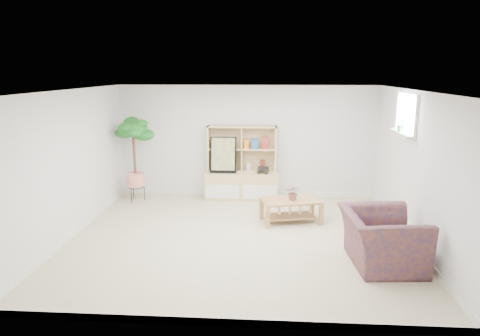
# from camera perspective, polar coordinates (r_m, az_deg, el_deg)

# --- Properties ---
(floor) EXTENTS (5.50, 5.00, 0.01)m
(floor) POSITION_cam_1_polar(r_m,az_deg,el_deg) (7.13, -0.18, -9.33)
(floor) COLOR tan
(floor) RESTS_ON ground
(ceiling) EXTENTS (5.50, 5.00, 0.01)m
(ceiling) POSITION_cam_1_polar(r_m,az_deg,el_deg) (6.61, -0.20, 10.31)
(ceiling) COLOR silver
(ceiling) RESTS_ON walls
(walls) EXTENTS (5.51, 5.01, 2.40)m
(walls) POSITION_cam_1_polar(r_m,az_deg,el_deg) (6.77, -0.19, 0.11)
(walls) COLOR white
(walls) RESTS_ON floor
(baseboard) EXTENTS (5.50, 5.00, 0.10)m
(baseboard) POSITION_cam_1_polar(r_m,az_deg,el_deg) (7.11, -0.18, -8.96)
(baseboard) COLOR white
(baseboard) RESTS_ON floor
(window) EXTENTS (0.10, 0.98, 0.68)m
(window) POSITION_cam_1_polar(r_m,az_deg,el_deg) (7.57, 21.38, 6.72)
(window) COLOR white
(window) RESTS_ON walls
(window_sill) EXTENTS (0.14, 1.00, 0.04)m
(window_sill) POSITION_cam_1_polar(r_m,az_deg,el_deg) (7.59, 20.75, 4.35)
(window_sill) COLOR white
(window_sill) RESTS_ON walls
(storage_unit) EXTENTS (1.56, 0.53, 1.56)m
(storage_unit) POSITION_cam_1_polar(r_m,az_deg,el_deg) (9.05, 0.23, 0.65)
(storage_unit) COLOR tan
(storage_unit) RESTS_ON floor
(poster) EXTENTS (0.55, 0.13, 0.76)m
(poster) POSITION_cam_1_polar(r_m,az_deg,el_deg) (8.97, -2.25, 1.75)
(poster) COLOR yellow
(poster) RESTS_ON storage_unit
(toy_truck) EXTENTS (0.33, 0.25, 0.16)m
(toy_truck) POSITION_cam_1_polar(r_m,az_deg,el_deg) (8.99, 3.10, -0.21)
(toy_truck) COLOR black
(toy_truck) RESTS_ON storage_unit
(coffee_table) EXTENTS (1.15, 0.80, 0.43)m
(coffee_table) POSITION_cam_1_polar(r_m,az_deg,el_deg) (7.84, 6.78, -5.68)
(coffee_table) COLOR #905E31
(coffee_table) RESTS_ON floor
(table_plant) EXTENTS (0.27, 0.24, 0.28)m
(table_plant) POSITION_cam_1_polar(r_m,az_deg,el_deg) (7.73, 7.13, -3.24)
(table_plant) COLOR #2F753E
(table_plant) RESTS_ON coffee_table
(floor_tree) EXTENTS (0.75, 0.75, 1.76)m
(floor_tree) POSITION_cam_1_polar(r_m,az_deg,el_deg) (9.13, -13.88, 1.04)
(floor_tree) COLOR #196020
(floor_tree) RESTS_ON floor
(armchair) EXTENTS (1.11, 1.25, 0.87)m
(armchair) POSITION_cam_1_polar(r_m,az_deg,el_deg) (6.40, 18.38, -8.50)
(armchair) COLOR #1D1E4D
(armchair) RESTS_ON floor
(sill_plant) EXTENTS (0.15, 0.13, 0.23)m
(sill_plant) POSITION_cam_1_polar(r_m,az_deg,el_deg) (7.64, 20.69, 5.44)
(sill_plant) COLOR #196020
(sill_plant) RESTS_ON window_sill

